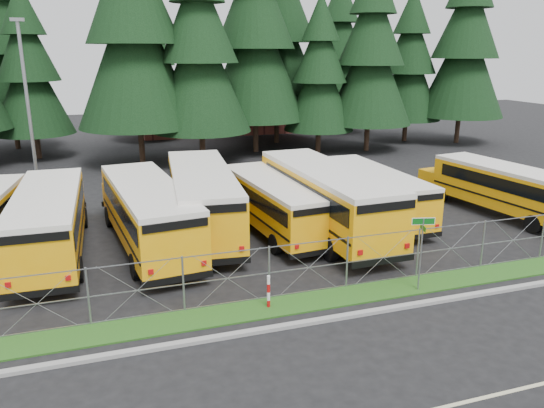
% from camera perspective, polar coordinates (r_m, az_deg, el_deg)
% --- Properties ---
extents(ground, '(120.00, 120.00, 0.00)m').
position_cam_1_polar(ground, '(21.34, 9.21, -7.40)').
color(ground, black).
rests_on(ground, ground).
extents(curb, '(50.00, 0.25, 0.12)m').
position_cam_1_polar(curb, '(18.90, 13.57, -10.72)').
color(curb, gray).
rests_on(curb, ground).
extents(grass_verge, '(50.00, 1.40, 0.06)m').
position_cam_1_polar(grass_verge, '(19.98, 11.46, -9.14)').
color(grass_verge, '#1A4A15').
rests_on(grass_verge, ground).
extents(road_lane_line, '(50.00, 0.12, 0.01)m').
position_cam_1_polar(road_lane_line, '(15.60, 23.43, -18.20)').
color(road_lane_line, beige).
rests_on(road_lane_line, ground).
extents(chainlink_fence, '(44.00, 0.10, 2.00)m').
position_cam_1_polar(chainlink_fence, '(20.15, 10.64, -5.86)').
color(chainlink_fence, gray).
rests_on(chainlink_fence, ground).
extents(brick_building, '(22.00, 10.00, 6.00)m').
position_cam_1_polar(brick_building, '(59.51, -3.39, 10.95)').
color(brick_building, brown).
rests_on(brick_building, ground).
extents(bus_1, '(2.80, 11.03, 2.88)m').
position_cam_1_polar(bus_1, '(24.27, -22.75, -1.93)').
color(bus_1, '#F69F07').
rests_on(bus_1, ground).
extents(bus_2, '(3.86, 11.52, 2.96)m').
position_cam_1_polar(bus_2, '(23.99, -13.30, -1.18)').
color(bus_2, '#F69F07').
rests_on(bus_2, ground).
extents(bus_3, '(3.98, 12.15, 3.13)m').
position_cam_1_polar(bus_3, '(25.57, -7.58, 0.40)').
color(bus_3, '#F69F07').
rests_on(bus_3, ground).
extents(bus_4, '(3.27, 10.16, 2.62)m').
position_cam_1_polar(bus_4, '(25.49, -0.14, -0.10)').
color(bus_4, '#F69F07').
rests_on(bus_4, ground).
extents(bus_5, '(3.28, 12.27, 3.19)m').
position_cam_1_polar(bus_5, '(25.46, 5.37, 0.48)').
color(bus_5, '#F69F07').
rests_on(bus_5, ground).
extents(bus_6, '(2.47, 9.95, 2.60)m').
position_cam_1_polar(bus_6, '(28.00, 10.53, 1.11)').
color(bus_6, '#F69F07').
rests_on(bus_6, ground).
extents(bus_east, '(3.73, 10.31, 2.64)m').
position_cam_1_polar(bus_east, '(30.63, 23.48, 1.36)').
color(bus_east, '#F69F07').
rests_on(bus_east, ground).
extents(street_sign, '(0.82, 0.54, 2.81)m').
position_cam_1_polar(street_sign, '(19.63, 15.83, -3.59)').
color(street_sign, gray).
rests_on(street_sign, ground).
extents(striped_bollard, '(0.11, 0.11, 1.20)m').
position_cam_1_polar(striped_bollard, '(18.18, -0.38, -9.46)').
color(striped_bollard, '#B20C0C').
rests_on(striped_bollard, ground).
extents(light_standard, '(0.70, 0.35, 10.14)m').
position_cam_1_polar(light_standard, '(33.24, -24.76, 9.65)').
color(light_standard, gray).
rests_on(light_standard, ground).
extents(conifer_2, '(6.16, 6.16, 13.62)m').
position_cam_1_polar(conifer_2, '(46.43, -24.71, 12.76)').
color(conifer_2, black).
rests_on(conifer_2, ground).
extents(conifer_3, '(8.89, 8.89, 19.66)m').
position_cam_1_polar(conifer_3, '(41.42, -14.66, 17.62)').
color(conifer_3, black).
rests_on(conifer_3, ground).
extents(conifer_4, '(7.56, 7.56, 16.72)m').
position_cam_1_polar(conifer_4, '(41.04, -7.86, 15.94)').
color(conifer_4, black).
rests_on(conifer_4, ground).
extents(conifer_5, '(8.56, 8.56, 18.93)m').
position_cam_1_polar(conifer_5, '(45.42, -1.85, 17.49)').
color(conifer_5, black).
rests_on(conifer_5, ground).
extents(conifer_6, '(5.88, 5.88, 13.01)m').
position_cam_1_polar(conifer_6, '(45.29, 5.16, 13.69)').
color(conifer_6, black).
rests_on(conifer_6, ground).
extents(conifer_7, '(7.26, 7.26, 16.05)m').
position_cam_1_polar(conifer_7, '(46.60, 10.58, 15.44)').
color(conifer_7, black).
rests_on(conifer_7, ground).
extents(conifer_8, '(6.36, 6.36, 14.06)m').
position_cam_1_polar(conifer_8, '(52.61, 14.56, 14.18)').
color(conifer_8, black).
rests_on(conifer_8, ground).
extents(conifer_9, '(7.74, 7.74, 17.12)m').
position_cam_1_polar(conifer_9, '(52.98, 20.07, 15.40)').
color(conifer_9, black).
rests_on(conifer_9, ground).
extents(conifer_10, '(8.12, 8.12, 17.96)m').
position_cam_1_polar(conifer_10, '(52.04, -26.86, 15.14)').
color(conifer_10, black).
rests_on(conifer_10, ground).
extents(conifer_11, '(7.07, 7.07, 15.64)m').
position_cam_1_polar(conifer_11, '(53.09, -13.44, 15.12)').
color(conifer_11, black).
rests_on(conifer_11, ground).
extents(conifer_12, '(9.14, 9.14, 20.21)m').
position_cam_1_polar(conifer_12, '(50.04, 0.51, 18.12)').
color(conifer_12, black).
rests_on(conifer_12, ground).
extents(conifer_13, '(7.16, 7.16, 15.84)m').
position_cam_1_polar(conifer_13, '(57.40, 7.23, 15.58)').
color(conifer_13, black).
rests_on(conifer_13, ground).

